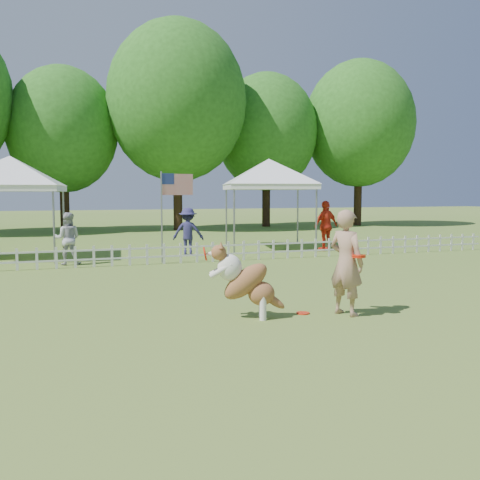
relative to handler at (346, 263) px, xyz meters
The scene contains 15 objects.
ground 1.34m from the handler, 142.84° to the left, with size 120.00×120.00×0.00m, color #436821.
picket_fence 7.66m from the handler, 95.91° to the left, with size 22.00×0.08×0.60m, color silver, non-canonical shape.
handler is the anchor object (origin of this frame).
dog 1.74m from the handler, 169.55° to the left, with size 1.21×0.40×1.25m, color brown, non-canonical shape.
frisbee_on_turf 1.15m from the handler, 153.42° to the left, with size 0.23×0.23×0.02m, color red.
canopy_tent_left 11.84m from the handler, 119.23° to the left, with size 3.06×3.06×3.16m, color white, non-canonical shape.
canopy_tent_right 11.22m from the handler, 73.76° to the left, with size 3.18×3.18×3.28m, color white, non-canonical shape.
flag_pole 7.95m from the handler, 101.27° to the left, with size 1.04×0.11×2.71m, color gray, non-canonical shape.
spectator_a 9.35m from the handler, 116.69° to the left, with size 0.74×0.58×1.52m, color #ABAAB0.
spectator_b 9.48m from the handler, 91.95° to the left, with size 1.03×0.59×1.59m, color navy.
spectator_c 10.33m from the handler, 62.80° to the left, with size 1.06×0.44×1.81m, color red.
tree_center_left 23.74m from the handler, 99.31° to the left, with size 6.00×6.00×9.80m, color #275E1A, non-canonical shape.
tree_center_right 22.37m from the handler, 84.15° to the left, with size 7.60×7.60×12.60m, color #275E1A, non-canonical shape.
tree_right 24.89m from the handler, 70.42° to the left, with size 6.20×6.20×10.40m, color #275E1A, non-canonical shape.
tree_far_right 26.71m from the handler, 57.25° to the left, with size 7.00×7.00×11.40m, color #275E1A, non-canonical shape.
Camera 1 is at (-3.98, -8.42, 2.07)m, focal length 40.00 mm.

